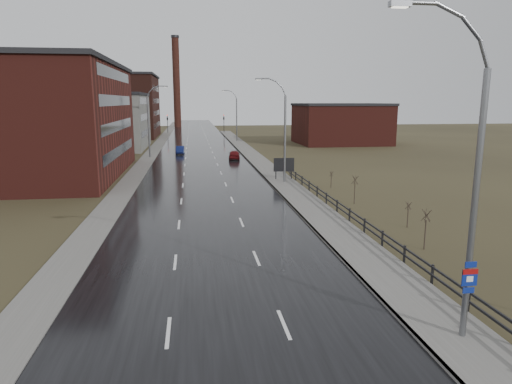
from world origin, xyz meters
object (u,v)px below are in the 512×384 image
object	(u,v)px
car_near	(180,150)
streetlight_main	(468,183)
billboard	(284,165)
car_far	(234,155)

from	to	relation	value
car_near	streetlight_main	bearing A→B (deg)	-78.11
billboard	car_near	bearing A→B (deg)	113.25
streetlight_main	car_near	size ratio (longest dim) A/B	3.11
car_near	car_far	xyz separation A→B (m)	(8.53, -8.97, 0.08)
billboard	car_near	world-z (taller)	billboard
billboard	car_near	xyz separation A→B (m)	(-12.38, 28.81, -1.11)
car_near	car_far	bearing A→B (deg)	-44.86
billboard	car_far	xyz separation A→B (m)	(-3.85, 19.84, -1.03)
streetlight_main	billboard	size ratio (longest dim) A/B	4.66
streetlight_main	car_near	distance (m)	65.99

